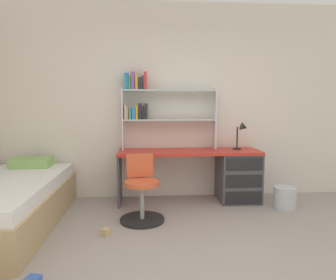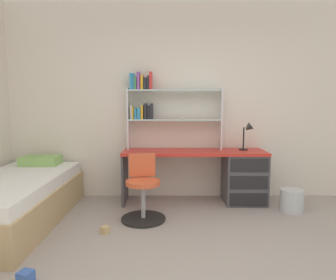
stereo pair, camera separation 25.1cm
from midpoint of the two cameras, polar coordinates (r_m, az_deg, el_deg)
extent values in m
cube|color=silver|center=(4.47, 5.43, 7.15)|extent=(6.20, 0.06, 2.79)
cube|color=red|center=(4.20, 6.44, -2.26)|extent=(1.95, 0.54, 0.04)
cube|color=#4C4C51|center=(4.41, 15.50, -6.85)|extent=(0.55, 0.51, 0.69)
cube|color=#4C4C51|center=(4.27, -6.59, -7.07)|extent=(0.03, 0.49, 0.69)
cube|color=black|center=(4.23, 16.37, -10.68)|extent=(0.49, 0.01, 0.17)
cube|color=black|center=(4.16, 16.47, -7.67)|extent=(0.49, 0.01, 0.17)
cube|color=black|center=(4.12, 16.58, -4.59)|extent=(0.49, 0.01, 0.17)
cube|color=silver|center=(4.30, -5.91, 3.93)|extent=(0.02, 0.22, 0.85)
cube|color=silver|center=(4.37, 11.28, 3.88)|extent=(0.02, 0.22, 0.85)
cube|color=silver|center=(4.29, 2.75, 3.81)|extent=(1.27, 0.22, 0.02)
cube|color=silver|center=(4.29, 2.78, 9.25)|extent=(1.27, 0.22, 0.02)
cube|color=beige|center=(4.29, -5.34, 5.22)|extent=(0.03, 0.14, 0.19)
cube|color=gold|center=(4.29, -4.99, 5.07)|extent=(0.02, 0.15, 0.17)
cube|color=#338CBF|center=(4.29, -4.50, 4.94)|extent=(0.03, 0.18, 0.15)
cube|color=#338CBF|center=(4.29, -3.89, 5.02)|extent=(0.04, 0.20, 0.16)
cube|color=gold|center=(4.28, -3.31, 5.23)|extent=(0.03, 0.20, 0.19)
cube|color=#26262D|center=(4.28, -2.70, 5.40)|extent=(0.04, 0.17, 0.22)
cube|color=#26262D|center=(4.28, -2.07, 5.22)|extent=(0.04, 0.15, 0.19)
cube|color=#26262D|center=(4.28, -1.56, 5.41)|extent=(0.04, 0.18, 0.22)
cube|color=#338CBF|center=(4.30, -5.36, 10.82)|extent=(0.03, 0.17, 0.22)
cube|color=#338CBF|center=(4.30, -4.95, 10.84)|extent=(0.02, 0.14, 0.22)
cube|color=#4CA559|center=(4.30, -4.57, 10.54)|extent=(0.03, 0.13, 0.18)
cube|color=purple|center=(4.30, -3.98, 10.95)|extent=(0.04, 0.18, 0.24)
cube|color=gold|center=(4.29, -3.34, 10.68)|extent=(0.03, 0.16, 0.19)
cube|color=#26262D|center=(4.29, -2.72, 10.47)|extent=(0.04, 0.16, 0.16)
cube|color=#26262D|center=(4.29, -2.19, 10.62)|extent=(0.02, 0.18, 0.18)
cube|color=red|center=(4.29, -1.70, 10.99)|extent=(0.04, 0.17, 0.24)
cylinder|color=black|center=(4.39, 15.34, -1.71)|extent=(0.12, 0.12, 0.02)
cylinder|color=black|center=(4.37, 15.40, 0.34)|extent=(0.02, 0.02, 0.30)
cone|color=black|center=(4.33, 16.66, 2.24)|extent=(0.12, 0.11, 0.13)
cylinder|color=black|center=(3.70, -2.79, -14.53)|extent=(0.52, 0.52, 0.03)
cylinder|color=#A5A8AD|center=(3.64, -2.81, -11.62)|extent=(0.05, 0.05, 0.43)
cylinder|color=#D85933|center=(3.57, -2.83, -7.99)|extent=(0.40, 0.40, 0.05)
cube|color=#D85933|center=(3.71, -3.11, -4.67)|extent=(0.32, 0.08, 0.28)
cube|color=tan|center=(3.92, -25.38, -11.25)|extent=(1.02, 2.06, 0.38)
cube|color=white|center=(3.85, -25.58, -7.53)|extent=(0.96, 2.00, 0.14)
cube|color=#8CBF66|center=(4.52, -21.43, -3.61)|extent=(0.50, 0.32, 0.12)
cylinder|color=silver|center=(4.30, 23.56, -10.31)|extent=(0.29, 0.29, 0.28)
cube|color=tan|center=(3.39, -9.73, -16.30)|extent=(0.10, 0.10, 0.08)
cube|color=#3860B7|center=(2.70, -22.66, -22.75)|extent=(0.12, 0.12, 0.10)
camera|label=1|loc=(0.13, -87.91, 0.24)|focal=32.58mm
camera|label=2|loc=(0.13, 92.09, -0.24)|focal=32.58mm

